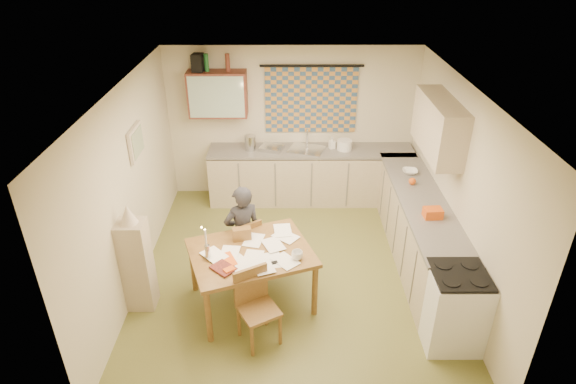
{
  "coord_description": "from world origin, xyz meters",
  "views": [
    {
      "loc": [
        -0.1,
        -5.15,
        4.03
      ],
      "look_at": [
        -0.07,
        0.2,
        1.1
      ],
      "focal_mm": 30.0,
      "sensor_mm": 36.0,
      "label": 1
    }
  ],
  "objects_px": {
    "dining_table": "(252,276)",
    "counter_right": "(418,228)",
    "stove": "(453,308)",
    "counter_back": "(311,175)",
    "chair_far": "(244,255)",
    "shelf_stand": "(137,265)",
    "person": "(243,233)"
  },
  "relations": [
    {
      "from": "counter_back",
      "to": "person",
      "type": "relative_size",
      "value": 2.5
    },
    {
      "from": "shelf_stand",
      "to": "counter_back",
      "type": "bearing_deg",
      "value": 50.29
    },
    {
      "from": "chair_far",
      "to": "stove",
      "type": "bearing_deg",
      "value": 116.83
    },
    {
      "from": "person",
      "to": "dining_table",
      "type": "bearing_deg",
      "value": 80.94
    },
    {
      "from": "counter_back",
      "to": "shelf_stand",
      "type": "bearing_deg",
      "value": -129.71
    },
    {
      "from": "chair_far",
      "to": "person",
      "type": "bearing_deg",
      "value": 60.84
    },
    {
      "from": "counter_back",
      "to": "counter_right",
      "type": "relative_size",
      "value": 1.12
    },
    {
      "from": "counter_right",
      "to": "chair_far",
      "type": "relative_size",
      "value": 3.57
    },
    {
      "from": "dining_table",
      "to": "chair_far",
      "type": "relative_size",
      "value": 1.99
    },
    {
      "from": "chair_far",
      "to": "person",
      "type": "relative_size",
      "value": 0.63
    },
    {
      "from": "counter_right",
      "to": "stove",
      "type": "bearing_deg",
      "value": -90.0
    },
    {
      "from": "counter_back",
      "to": "shelf_stand",
      "type": "distance_m",
      "value": 3.36
    },
    {
      "from": "chair_far",
      "to": "dining_table",
      "type": "bearing_deg",
      "value": 68.16
    },
    {
      "from": "counter_right",
      "to": "shelf_stand",
      "type": "distance_m",
      "value": 3.68
    },
    {
      "from": "stove",
      "to": "chair_far",
      "type": "distance_m",
      "value": 2.66
    },
    {
      "from": "chair_far",
      "to": "shelf_stand",
      "type": "relative_size",
      "value": 0.7
    },
    {
      "from": "dining_table",
      "to": "counter_right",
      "type": "bearing_deg",
      "value": 3.15
    },
    {
      "from": "dining_table",
      "to": "chair_far",
      "type": "distance_m",
      "value": 0.62
    },
    {
      "from": "counter_back",
      "to": "stove",
      "type": "relative_size",
      "value": 3.56
    },
    {
      "from": "counter_right",
      "to": "dining_table",
      "type": "height_order",
      "value": "counter_right"
    },
    {
      "from": "counter_right",
      "to": "person",
      "type": "bearing_deg",
      "value": -169.98
    },
    {
      "from": "counter_back",
      "to": "stove",
      "type": "xyz_separation_m",
      "value": [
        1.39,
        -3.18,
        0.01
      ]
    },
    {
      "from": "dining_table",
      "to": "stove",
      "type": "bearing_deg",
      "value": -35.96
    },
    {
      "from": "shelf_stand",
      "to": "chair_far",
      "type": "bearing_deg",
      "value": 28.23
    },
    {
      "from": "counter_right",
      "to": "dining_table",
      "type": "relative_size",
      "value": 1.8
    },
    {
      "from": "person",
      "to": "counter_right",
      "type": "bearing_deg",
      "value": 166.28
    },
    {
      "from": "counter_right",
      "to": "person",
      "type": "height_order",
      "value": "person"
    },
    {
      "from": "dining_table",
      "to": "chair_far",
      "type": "height_order",
      "value": "chair_far"
    },
    {
      "from": "chair_far",
      "to": "shelf_stand",
      "type": "height_order",
      "value": "shelf_stand"
    },
    {
      "from": "shelf_stand",
      "to": "dining_table",
      "type": "bearing_deg",
      "value": 2.03
    },
    {
      "from": "stove",
      "to": "chair_far",
      "type": "relative_size",
      "value": 1.12
    },
    {
      "from": "stove",
      "to": "counter_right",
      "type": "bearing_deg",
      "value": 90.0
    }
  ]
}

